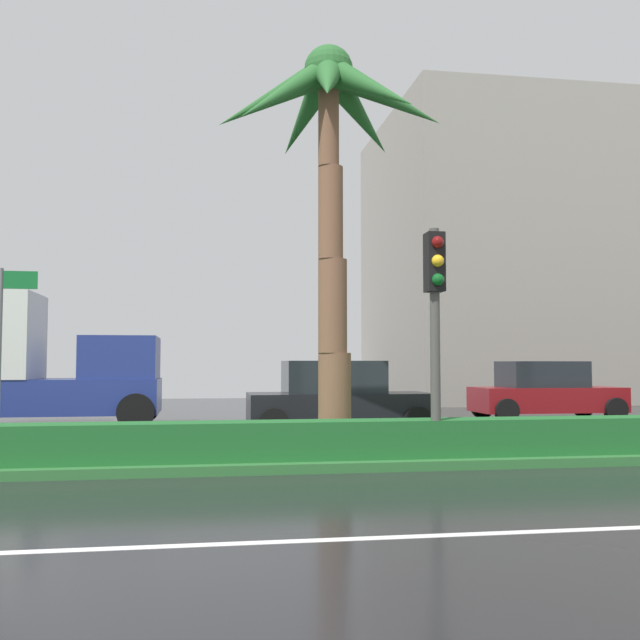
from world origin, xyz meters
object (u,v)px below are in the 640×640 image
palm_tree_centre_left (330,139)px  car_in_traffic_second (337,399)px  traffic_signal_median_right (435,299)px  box_truck_lead (30,368)px  car_in_traffic_third (545,392)px

palm_tree_centre_left → car_in_traffic_second: size_ratio=1.71×
traffic_signal_median_right → car_in_traffic_second: bearing=95.2°
palm_tree_centre_left → traffic_signal_median_right: 3.76m
traffic_signal_median_right → box_truck_lead: (-8.07, 8.45, -1.14)m
box_truck_lead → car_in_traffic_second: bearing=-19.6°
box_truck_lead → car_in_traffic_second: size_ratio=1.49×
palm_tree_centre_left → traffic_signal_median_right: bearing=-49.1°
palm_tree_centre_left → car_in_traffic_second: 6.49m
box_truck_lead → car_in_traffic_second: box_truck_lead is taller
traffic_signal_median_right → car_in_traffic_third: (6.31, 8.89, -1.87)m
car_in_traffic_second → car_in_traffic_third: (6.83, 3.14, 0.00)m
palm_tree_centre_left → box_truck_lead: (-6.64, 6.80, -4.21)m
palm_tree_centre_left → box_truck_lead: size_ratio=1.15×
palm_tree_centre_left → box_truck_lead: 10.40m
traffic_signal_median_right → box_truck_lead: bearing=133.7°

